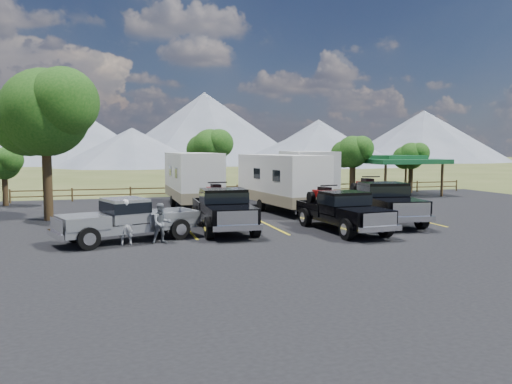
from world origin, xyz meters
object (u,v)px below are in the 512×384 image
object	(u,v)px
trailer_center	(281,182)
person_b	(162,223)
pavilion	(397,161)
trailer_left	(192,179)
rig_left	(223,208)
pickup_silver	(129,219)
rig_center	(341,210)
rig_right	(381,201)
tree_big_nw	(44,113)
trailer_right	(306,176)
person_a	(125,222)

from	to	relation	value
trailer_center	person_b	bearing A→B (deg)	-140.29
pavilion	trailer_left	xyz separation A→B (m)	(-17.38, -4.19, -0.94)
rig_left	pickup_silver	xyz separation A→B (m)	(-4.22, -1.60, -0.12)
rig_center	trailer_center	bearing A→B (deg)	87.84
rig_center	rig_right	world-z (taller)	rig_right
pavilion	pickup_silver	bearing A→B (deg)	-145.09
tree_big_nw	trailer_left	size ratio (longest dim) A/B	0.79
tree_big_nw	pavilion	world-z (taller)	tree_big_nw
rig_center	person_b	size ratio (longest dim) A/B	3.88
tree_big_nw	rig_right	world-z (taller)	tree_big_nw
rig_left	rig_right	bearing A→B (deg)	2.81
pavilion	rig_right	bearing A→B (deg)	-124.61
trailer_right	trailer_left	bearing A→B (deg)	-166.35
pavilion	rig_right	distance (m)	16.34
rig_center	pickup_silver	bearing A→B (deg)	174.82
tree_big_nw	rig_right	distance (m)	17.75
pavilion	person_b	bearing A→B (deg)	-141.97
trailer_right	rig_left	bearing A→B (deg)	-119.21
tree_big_nw	pickup_silver	size ratio (longest dim) A/B	1.29
rig_right	person_a	size ratio (longest dim) A/B	3.95
tree_big_nw	trailer_center	size ratio (longest dim) A/B	0.81
rig_left	trailer_left	size ratio (longest dim) A/B	0.65
rig_right	trailer_right	distance (m)	9.70
trailer_right	person_a	xyz separation A→B (m)	(-12.46, -12.25, -0.96)
trailer_left	person_a	bearing A→B (deg)	-111.16
tree_big_nw	rig_left	size ratio (longest dim) A/B	1.22
trailer_left	trailer_right	size ratio (longest dim) A/B	0.97
trailer_center	tree_big_nw	bearing A→B (deg)	174.34
tree_big_nw	person_b	distance (m)	10.63
rig_left	rig_center	world-z (taller)	rig_left
pavilion	pickup_silver	world-z (taller)	pavilion
rig_right	trailer_left	xyz separation A→B (m)	(-8.14, 9.19, 0.71)
rig_left	person_a	bearing A→B (deg)	-149.37
pavilion	rig_left	xyz separation A→B (m)	(-17.47, -13.54, -1.72)
pickup_silver	person_b	size ratio (longest dim) A/B	3.84
person_a	trailer_right	bearing A→B (deg)	-139.41
rig_center	trailer_right	xyz separation A→B (m)	(2.98, 11.62, 0.88)
trailer_center	pickup_silver	xyz separation A→B (m)	(-9.08, -7.44, -0.85)
rig_center	tree_big_nw	bearing A→B (deg)	146.83
trailer_center	person_a	size ratio (longest dim) A/B	5.45
tree_big_nw	person_b	world-z (taller)	tree_big_nw
tree_big_nw	pickup_silver	world-z (taller)	tree_big_nw
rig_right	person_b	bearing A→B (deg)	-159.48
rig_right	person_b	size ratio (longest dim) A/B	4.42
tree_big_nw	pickup_silver	xyz separation A→B (m)	(3.85, -7.17, -4.65)
rig_center	pavilion	bearing A→B (deg)	47.13
rig_left	trailer_center	bearing A→B (deg)	51.93
person_a	pickup_silver	bearing A→B (deg)	-104.40
tree_big_nw	rig_center	world-z (taller)	tree_big_nw
tree_big_nw	person_b	xyz separation A→B (m)	(5.07, -8.04, -4.76)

